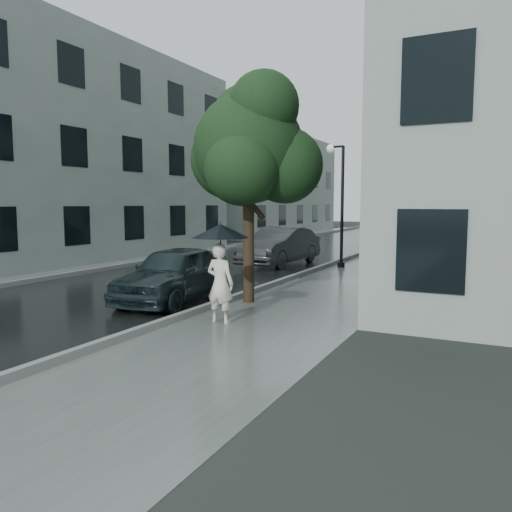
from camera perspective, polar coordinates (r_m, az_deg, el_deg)
The scene contains 14 objects.
ground at distance 9.37m, azimuth -2.96°, elevation -9.12°, with size 120.00×120.00×0.00m, color black.
sidewalk at distance 20.47m, azimuth 14.31°, elevation -1.03°, with size 3.50×60.00×0.01m, color slate.
kerb_near at distance 20.91m, azimuth 9.42°, elevation -0.59°, with size 0.15×60.00×0.15m, color slate.
asphalt_road at distance 22.18m, azimuth 0.73°, elevation -0.32°, with size 6.85×60.00×0.00m, color black.
kerb_far at distance 23.88m, azimuth -6.87°, elevation 0.26°, with size 0.15×60.00×0.15m, color slate.
sidewalk_far at distance 24.40m, azimuth -8.69°, elevation 0.19°, with size 1.70×60.00×0.01m, color #4C5451.
building_far_a at distance 24.27m, azimuth -22.94°, elevation 10.99°, with size 7.02×20.00×9.50m.
building_far_b at distance 42.06m, azimuth 0.62°, elevation 8.12°, with size 7.02×18.00×8.00m.
pedestrian at distance 10.18m, azimuth -4.12°, elevation -3.15°, with size 0.60×0.39×1.64m, color beige.
umbrella at distance 10.10m, azimuth -4.08°, elevation 2.88°, with size 1.54×1.54×1.15m.
street_tree at distance 12.40m, azimuth -0.65°, elevation 12.32°, with size 3.49×3.17×5.52m.
lamp_post at distance 19.43m, azimuth 9.43°, elevation 6.70°, with size 0.83×0.43×4.71m.
car_near at distance 12.68m, azimuth -9.30°, elevation -1.99°, with size 1.63×4.06×1.38m, color black.
car_far at distance 19.93m, azimuth 2.74°, elevation 1.14°, with size 1.59×4.56×1.50m, color #272A2D.
Camera 1 is at (4.43, -7.89, 2.44)m, focal length 35.00 mm.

